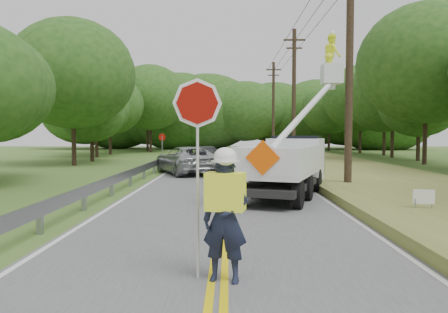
{
  "coord_description": "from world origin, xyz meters",
  "views": [
    {
      "loc": [
        0.17,
        -8.7,
        2.27
      ],
      "look_at": [
        0.0,
        6.0,
        1.5
      ],
      "focal_mm": 35.01,
      "sensor_mm": 36.0,
      "label": 1
    }
  ],
  "objects": [
    {
      "name": "yard_sign",
      "position": [
        5.33,
        2.83,
        0.57
      ],
      "size": [
        0.54,
        0.13,
        0.79
      ],
      "color": "white",
      "rests_on": "ground"
    },
    {
      "name": "road",
      "position": [
        0.0,
        14.0,
        0.01
      ],
      "size": [
        7.2,
        96.0,
        0.03
      ],
      "color": "#505053",
      "rests_on": "ground"
    },
    {
      "name": "treeline_right",
      "position": [
        15.26,
        25.06,
        6.15
      ],
      "size": [
        10.99,
        55.5,
        11.79
      ],
      "color": "#332319",
      "rests_on": "ground"
    },
    {
      "name": "stop_sign_permanent",
      "position": [
        -4.25,
        20.07,
        1.49
      ],
      "size": [
        0.43,
        0.27,
        2.28
      ],
      "color": "gray",
      "rests_on": "ground"
    },
    {
      "name": "treeline_left",
      "position": [
        -10.77,
        31.15,
        5.92
      ],
      "size": [
        11.55,
        54.55,
        10.95
      ],
      "color": "#332319",
      "rests_on": "ground"
    },
    {
      "name": "suv_silver",
      "position": [
        -2.21,
        15.81,
        0.78
      ],
      "size": [
        4.52,
        6.06,
        1.53
      ],
      "primitive_type": "imported",
      "rotation": [
        0.0,
        0.0,
        3.55
      ],
      "color": "#A7AAAE",
      "rests_on": "road"
    },
    {
      "name": "ground",
      "position": [
        0.0,
        0.0,
        0.0
      ],
      "size": [
        140.0,
        140.0,
        0.0
      ],
      "primitive_type": "plane",
      "color": "#3E6323",
      "rests_on": "ground"
    },
    {
      "name": "treeline_horizon",
      "position": [
        0.51,
        56.18,
        5.5
      ],
      "size": [
        57.58,
        15.48,
        12.03
      ],
      "color": "#1E4716",
      "rests_on": "ground"
    },
    {
      "name": "utility_poles",
      "position": [
        5.0,
        17.02,
        5.27
      ],
      "size": [
        1.6,
        43.3,
        10.0
      ],
      "color": "black",
      "rests_on": "ground"
    },
    {
      "name": "suv_darkgrey",
      "position": [
        -1.44,
        22.45,
        0.71
      ],
      "size": [
        2.06,
        4.8,
        1.38
      ],
      "primitive_type": "imported",
      "rotation": [
        0.0,
        0.0,
        3.11
      ],
      "color": "#3B3F42",
      "rests_on": "road"
    },
    {
      "name": "tall_grass_verge",
      "position": [
        7.1,
        14.0,
        0.15
      ],
      "size": [
        7.0,
        96.0,
        0.3
      ],
      "primitive_type": "cube",
      "color": "#606731",
      "rests_on": "ground"
    },
    {
      "name": "bucket_truck",
      "position": [
        2.59,
        7.73,
        1.46
      ],
      "size": [
        4.53,
        6.57,
        6.23
      ],
      "color": "black",
      "rests_on": "road"
    },
    {
      "name": "guardrail",
      "position": [
        -4.02,
        14.91,
        0.55
      ],
      "size": [
        0.18,
        48.0,
        0.77
      ],
      "color": "gray",
      "rests_on": "ground"
    },
    {
      "name": "flagger",
      "position": [
        0.1,
        -2.15,
        1.12
      ],
      "size": [
        1.19,
        0.59,
        3.1
      ],
      "color": "#191E33",
      "rests_on": "road"
    }
  ]
}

